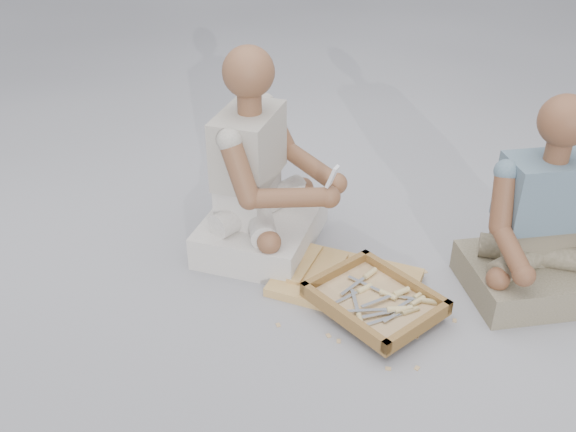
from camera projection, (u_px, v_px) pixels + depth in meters
The scene contains 32 objects.
ground at pixel (276, 302), 2.52m from camera, with size 60.00×60.00×0.00m, color #9F9FA4.
carved_panel at pixel (346, 282), 2.60m from camera, with size 0.56×0.38×0.04m, color #B08B44.
tool_tray at pixel (374, 300), 2.43m from camera, with size 0.55×0.49×0.06m.
chisel_0 at pixel (417, 297), 2.44m from camera, with size 0.10×0.21×0.02m.
chisel_1 at pixel (360, 291), 2.47m from camera, with size 0.10×0.21×0.02m.
chisel_2 at pixel (414, 304), 2.40m from camera, with size 0.09×0.21×0.02m.
chisel_3 at pixel (390, 309), 2.36m from camera, with size 0.19×0.14×0.02m.
chisel_4 at pixel (367, 276), 2.55m from camera, with size 0.06×0.22×0.02m.
chisel_5 at pixel (423, 300), 2.42m from camera, with size 0.22×0.08×0.02m.
chisel_6 at pixel (405, 313), 2.37m from camera, with size 0.14×0.19×0.02m.
chisel_7 at pixel (383, 293), 2.46m from camera, with size 0.22×0.05×0.02m.
chisel_8 at pixel (397, 293), 2.44m from camera, with size 0.13×0.20×0.02m.
chisel_9 at pixel (398, 310), 2.36m from camera, with size 0.16×0.17×0.02m.
chisel_10 at pixel (359, 317), 2.34m from camera, with size 0.14×0.19×0.02m.
wood_chip_0 at pixel (402, 314), 2.45m from camera, with size 0.02×0.01×0.00m, color tan.
wood_chip_1 at pixel (455, 320), 2.42m from camera, with size 0.02×0.01×0.00m, color tan.
wood_chip_2 at pixel (416, 337), 2.34m from camera, with size 0.02×0.01×0.00m, color tan.
wood_chip_3 at pixel (408, 269), 2.70m from camera, with size 0.02×0.01×0.00m, color tan.
wood_chip_4 at pixel (451, 302), 2.51m from camera, with size 0.02×0.01×0.00m, color tan.
wood_chip_5 at pixel (425, 272), 2.69m from camera, with size 0.02×0.01×0.00m, color tan.
wood_chip_6 at pixel (401, 290), 2.58m from camera, with size 0.02×0.01×0.00m, color tan.
wood_chip_7 at pixel (339, 341), 2.32m from camera, with size 0.02×0.01×0.00m, color tan.
wood_chip_8 at pixel (388, 369), 2.21m from camera, with size 0.02×0.01×0.00m, color tan.
wood_chip_9 at pixel (424, 289), 2.58m from camera, with size 0.02×0.01×0.00m, color tan.
wood_chip_10 at pixel (278, 325), 2.40m from camera, with size 0.02×0.01×0.00m, color tan.
wood_chip_11 at pixel (384, 272), 2.68m from camera, with size 0.02×0.01×0.00m, color tan.
wood_chip_12 at pixel (339, 309), 2.48m from camera, with size 0.02×0.01×0.00m, color tan.
wood_chip_13 at pixel (417, 368), 2.21m from camera, with size 0.02×0.01×0.00m, color tan.
wood_chip_14 at pixel (328, 336), 2.35m from camera, with size 0.02×0.01×0.00m, color tan.
craftsman at pixel (260, 183), 2.72m from camera, with size 0.65×0.66×0.89m.
companion at pixel (542, 232), 2.45m from camera, with size 0.66×0.65×0.81m.
mobile_phone at pixel (332, 176), 2.52m from camera, with size 0.05×0.04×0.10m.
Camera 1 is at (1.04, -1.67, 1.60)m, focal length 40.00 mm.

